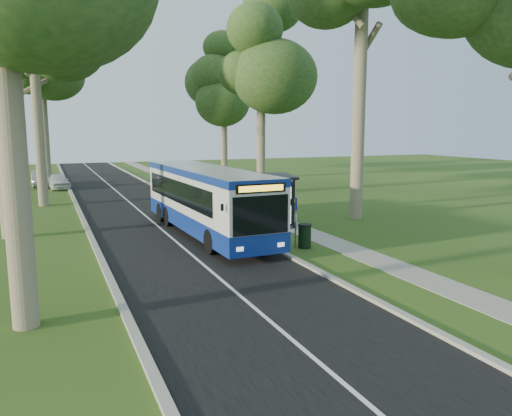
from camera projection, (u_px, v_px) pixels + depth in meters
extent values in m
plane|color=#2E4916|center=(285.00, 255.00, 20.34)|extent=(120.00, 120.00, 0.00)
cube|color=black|center=(150.00, 220.00, 28.07)|extent=(7.00, 100.00, 0.02)
cube|color=#9E9B93|center=(210.00, 215.00, 29.42)|extent=(0.25, 100.00, 0.12)
cube|color=#9E9B93|center=(85.00, 224.00, 26.71)|extent=(0.25, 100.00, 0.12)
cube|color=white|center=(150.00, 220.00, 28.07)|extent=(0.12, 100.00, 0.00)
cube|color=gray|center=(256.00, 212.00, 30.58)|extent=(1.50, 100.00, 0.02)
cube|color=silver|center=(206.00, 198.00, 24.03)|extent=(2.98, 12.20, 2.88)
cube|color=navy|center=(207.00, 219.00, 24.19)|extent=(3.01, 12.24, 0.81)
cube|color=navy|center=(206.00, 172.00, 23.82)|extent=(3.01, 12.24, 0.32)
cube|color=black|center=(255.00, 216.00, 18.48)|extent=(2.27, 0.13, 1.46)
cube|color=yellow|center=(256.00, 189.00, 18.29)|extent=(1.82, 0.09, 0.22)
cube|color=black|center=(255.00, 252.00, 18.77)|extent=(2.43, 0.21, 0.30)
cylinder|color=black|center=(207.00, 242.00, 20.39)|extent=(0.32, 1.06, 1.05)
cylinder|color=black|center=(259.00, 237.00, 21.27)|extent=(0.32, 1.06, 1.05)
cylinder|color=black|center=(167.00, 214.00, 27.00)|extent=(0.32, 1.06, 1.05)
cylinder|color=black|center=(207.00, 211.00, 27.88)|extent=(0.32, 1.06, 1.05)
cylinder|color=gray|center=(295.00, 222.00, 21.62)|extent=(0.07, 0.07, 2.20)
cube|color=#0D1E91|center=(296.00, 204.00, 21.49)|extent=(0.10, 0.31, 0.55)
cylinder|color=yellow|center=(295.00, 201.00, 21.46)|extent=(0.05, 0.19, 0.19)
cube|color=white|center=(296.00, 218.00, 21.59)|extent=(0.10, 0.27, 0.35)
cube|color=black|center=(298.00, 203.00, 25.82)|extent=(0.12, 0.12, 2.53)
cube|color=black|center=(277.00, 197.00, 28.18)|extent=(0.12, 0.12, 2.53)
cube|color=black|center=(277.00, 176.00, 26.55)|extent=(2.33, 3.39, 0.12)
cube|color=silver|center=(288.00, 198.00, 27.02)|extent=(0.62, 2.53, 2.03)
cube|color=black|center=(288.00, 204.00, 25.47)|extent=(1.07, 0.40, 2.23)
cube|color=white|center=(289.00, 205.00, 25.39)|extent=(0.84, 0.21, 1.98)
cube|color=black|center=(279.00, 214.00, 27.28)|extent=(0.79, 1.86, 0.06)
cylinder|color=black|center=(305.00, 237.00, 21.51)|extent=(0.55, 0.55, 0.99)
cylinder|color=black|center=(305.00, 225.00, 21.43)|extent=(0.59, 0.59, 0.05)
imported|color=white|center=(58.00, 181.00, 42.29)|extent=(1.97, 4.03, 1.32)
imported|color=#A1A4A9|center=(40.00, 179.00, 44.40)|extent=(1.60, 4.11, 1.33)
cylinder|color=#7A6B56|center=(11.00, 119.00, 12.19)|extent=(0.67, 0.67, 10.69)
cylinder|color=#7A6B56|center=(39.00, 131.00, 32.44)|extent=(0.64, 0.64, 9.82)
ellipsoid|color=#26491C|center=(33.00, 49.00, 31.61)|extent=(5.20, 5.20, 6.74)
cylinder|color=#7A6B56|center=(11.00, 110.00, 40.49)|extent=(0.74, 0.74, 13.18)
ellipsoid|color=#26491C|center=(4.00, 20.00, 39.38)|extent=(5.20, 5.20, 9.04)
cylinder|color=#7A6B56|center=(45.00, 121.00, 50.65)|extent=(0.70, 0.70, 11.73)
ellipsoid|color=#26491C|center=(40.00, 58.00, 49.67)|extent=(5.20, 5.20, 8.04)
cylinder|color=#7A6B56|center=(359.00, 107.00, 27.69)|extent=(0.72, 0.72, 12.57)
cylinder|color=#7A6B56|center=(261.00, 124.00, 38.46)|extent=(0.67, 0.67, 10.79)
ellipsoid|color=#26491C|center=(261.00, 48.00, 37.56)|extent=(5.20, 5.20, 7.40)
cylinder|color=#7A6B56|center=(224.00, 131.00, 49.92)|extent=(0.64, 0.64, 9.69)
ellipsoid|color=#26491C|center=(224.00, 78.00, 49.10)|extent=(5.20, 5.20, 6.65)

